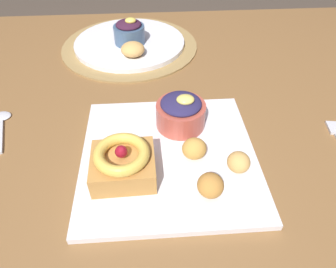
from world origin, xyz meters
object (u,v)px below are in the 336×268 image
Objects in this scene: back_plate at (130,43)px; back_ramekin at (129,32)px; fritter_middle at (210,185)px; back_pastry at (133,49)px; front_plate at (169,156)px; fritter_back at (239,162)px; spoon at (0,125)px; fritter_front at (194,149)px; cake_slice at (123,163)px; berry_ramekin at (181,112)px.

back_plate is 3.67× the size of back_ramekin.
back_pastry is at bearing 105.91° from fritter_middle.
front_plate is 0.12m from fritter_back.
back_pastry reaches higher than front_plate.
front_plate is 7.74× the size of fritter_back.
fritter_middle reaches higher than spoon.
front_plate is 0.05m from fritter_front.
fritter_middle is at bearing -79.51° from fritter_front.
fritter_back is at bearing -26.08° from fritter_front.
cake_slice is 0.19m from fritter_back.
back_pastry is at bearing -82.59° from back_ramekin.
cake_slice is 0.12m from fritter_front.
fritter_back is at bearing -0.32° from cake_slice.
cake_slice is at bearing -90.03° from back_ramekin.
fritter_back is at bearing -126.02° from spoon.
back_pastry is (-0.18, 0.38, 0.01)m from fritter_back.
spoon is (-0.38, 0.20, -0.03)m from fritter_middle.
fritter_front reaches higher than back_plate.
back_ramekin is 0.40m from spoon.
back_plate is 0.04m from back_ramekin.
fritter_front is 0.45m from back_plate.
cake_slice is (-0.08, -0.04, 0.03)m from front_plate.
back_plate is 0.40m from spoon.
cake_slice is at bearing -89.79° from back_plate.
back_ramekin is at bearing 105.49° from fritter_front.
fritter_front is at bearing 100.49° from fritter_middle.
berry_ramekin is at bearing 99.71° from fritter_front.
fritter_front is 0.51× the size of back_ramekin.
fritter_back is at bearing -67.89° from back_ramekin.
back_plate is at bearing 90.21° from cake_slice.
berry_ramekin is at bearing 48.54° from cake_slice.
back_pastry is 0.35m from spoon.
back_plate is at bearing -54.97° from spoon.
fritter_front is 0.37m from back_pastry.
back_ramekin is 1.37× the size of back_pastry.
back_ramekin is at bearing 112.11° from fritter_back.
fritter_middle is at bearing -79.92° from berry_ramekin.
fritter_middle is 0.07m from fritter_back.
berry_ramekin reaches higher than back_plate.
back_ramekin reaches higher than back_plate.
fritter_back is (0.05, 0.04, -0.00)m from fritter_middle.
cake_slice is at bearing 179.68° from fritter_back.
fritter_middle is 0.53m from back_plate.
fritter_back is at bearing -65.44° from back_pastry.
cake_slice is 0.30m from spoon.
berry_ramekin is at bearing -73.35° from back_plate.
cake_slice is 2.62× the size of fritter_back.
back_plate is 2.42× the size of spoon.
berry_ramekin is (0.10, 0.12, 0.00)m from cake_slice.
berry_ramekin is 0.28m from back_pastry.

